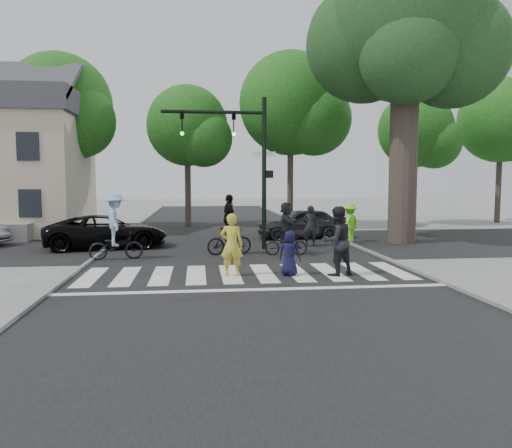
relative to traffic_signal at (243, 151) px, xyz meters
The scene contains 24 objects.
ground 7.33m from the traffic_signal, 93.27° to the right, with size 120.00×120.00×0.00m, color gray.
road_stem 4.09m from the traffic_signal, 106.46° to the right, with size 10.00×70.00×0.01m, color black.
road_cross 4.31m from the traffic_signal, 101.11° to the left, with size 70.00×10.00×0.01m, color black.
curb_left 6.74m from the traffic_signal, 167.50° to the right, with size 0.10×70.00×0.10m, color gray.
curb_right 6.19m from the traffic_signal, 14.31° to the right, with size 0.10×70.00×0.10m, color gray.
crosswalk 6.78m from the traffic_signal, 93.66° to the right, with size 10.00×3.85×0.01m.
traffic_signal is the anchor object (origin of this frame).
eucalyptus 8.98m from the traffic_signal, 11.56° to the left, with size 8.30×7.20×13.00m.
bg_tree_1 13.26m from the traffic_signal, 134.31° to the left, with size 6.09×5.80×9.80m.
bg_tree_2 10.80m from the traffic_signal, 101.45° to the left, with size 5.04×4.80×8.40m.
bg_tree_3 10.35m from the traffic_signal, 66.46° to the left, with size 6.30×6.00×10.20m.
bg_tree_4 15.58m from the traffic_signal, 39.88° to the left, with size 4.83×4.60×8.15m.
bg_tree_5 20.91m from the traffic_signal, 30.36° to the left, with size 5.67×5.40×9.30m.
house 14.17m from the traffic_signal, 146.70° to the left, with size 8.40×8.10×8.82m.
pedestrian_woman 6.30m from the traffic_signal, 98.58° to the right, with size 0.66×0.44×1.82m, color gold.
pedestrian_child 6.55m from the traffic_signal, 81.52° to the right, with size 0.64×0.42×1.31m, color #111033.
pedestrian_adult 6.80m from the traffic_signal, 69.06° to the right, with size 0.98×0.76×2.01m, color black.
cyclist_left 5.83m from the traffic_signal, 156.15° to the right, with size 1.90×1.27×2.31m.
cyclist_mid 3.33m from the traffic_signal, 115.24° to the right, with size 1.78×1.11×2.24m.
cyclist_right 3.76m from the traffic_signal, 49.85° to the right, with size 1.58×1.47×1.97m.
car_suv 6.44m from the traffic_signal, 169.20° to the left, with size 2.25×4.89×1.36m, color black.
car_grey 5.64m from the traffic_signal, 48.31° to the left, with size 1.70×4.22×1.44m, color #2D2C32.
bystander_hivis 6.05m from the traffic_signal, 19.62° to the left, with size 1.12×0.64×1.73m, color #76FF27.
bystander_dark 4.25m from the traffic_signal, 13.48° to the left, with size 0.62×0.41×1.70m, color black.
Camera 1 is at (-1.44, -13.50, 2.76)m, focal length 35.00 mm.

